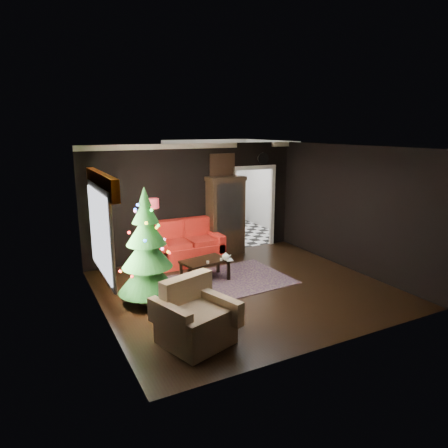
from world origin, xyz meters
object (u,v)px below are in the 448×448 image
loveseat (187,242)px  wall_clock (263,158)px  coffee_table (205,270)px  teapot (226,257)px  kitchen_table (223,225)px  armchair (195,314)px  christmas_tree (147,248)px  curio_cabinet (226,217)px  floor_lamp (154,234)px

loveseat → wall_clock: size_ratio=5.31×
coffee_table → teapot: bearing=-31.0°
wall_clock → kitchen_table: (-0.55, 1.25, -2.00)m
loveseat → armchair: size_ratio=1.75×
loveseat → coffee_table: loveseat is taller
armchair → kitchen_table: armchair is taller
kitchen_table → christmas_tree: bearing=-133.7°
loveseat → wall_clock: (2.35, 0.40, 1.88)m
kitchen_table → curio_cabinet: bearing=-114.4°
armchair → coffee_table: bearing=44.6°
coffee_table → kitchen_table: size_ratio=1.28×
curio_cabinet → armchair: size_ratio=1.96×
armchair → coffee_table: size_ratio=1.01×
floor_lamp → kitchen_table: 3.18m
armchair → wall_clock: bearing=29.3°
loveseat → armchair: bearing=-110.3°
wall_clock → coffee_table: bearing=-146.3°
loveseat → teapot: (0.28, -1.47, 0.03)m
loveseat → floor_lamp: (-0.82, -0.09, 0.33)m
teapot → kitchen_table: bearing=64.0°
christmas_tree → wall_clock: size_ratio=6.54×
armchair → teapot: armchair is taller
floor_lamp → armchair: floor_lamp is taller
loveseat → christmas_tree: size_ratio=0.81×
loveseat → teapot: bearing=-79.4°
loveseat → teapot: size_ratio=9.95×
christmas_tree → wall_clock: wall_clock is taller
christmas_tree → armchair: bearing=-83.5°
armchair → teapot: (1.59, 2.07, 0.07)m
christmas_tree → kitchen_table: christmas_tree is taller
floor_lamp → christmas_tree: size_ratio=0.77×
floor_lamp → teapot: bearing=-51.5°
loveseat → kitchen_table: loveseat is taller
teapot → kitchen_table: (1.52, 3.12, -0.15)m
armchair → teapot: size_ratio=5.68×
curio_cabinet → wall_clock: size_ratio=5.94×
teapot → armchair: bearing=-127.5°
loveseat → floor_lamp: 0.89m
floor_lamp → christmas_tree: (-0.69, -1.72, 0.22)m
curio_cabinet → christmas_tree: (-2.66, -2.04, 0.10)m
curio_cabinet → coffee_table: bearing=-130.8°
loveseat → kitchen_table: size_ratio=2.27×
loveseat → christmas_tree: christmas_tree is taller
christmas_tree → teapot: 1.89m
wall_clock → christmas_tree: bearing=-150.1°
loveseat → curio_cabinet: size_ratio=0.89×
armchair → teapot: 2.61m
christmas_tree → coffee_table: bearing=22.4°
christmas_tree → wall_clock: 4.65m
loveseat → armchair: loveseat is taller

